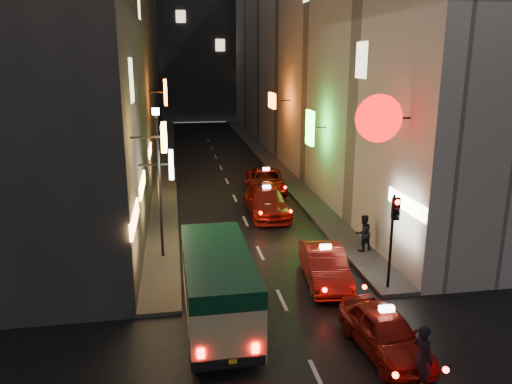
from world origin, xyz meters
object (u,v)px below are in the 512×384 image
minibus (218,280)px  lamp_post (159,174)px  traffic_light (394,222)px  pedestrian_crossing (423,353)px  taxi_near (385,328)px

minibus → lamp_post: size_ratio=0.93×
traffic_light → lamp_post: 9.42m
minibus → pedestrian_crossing: minibus is taller
taxi_near → traffic_light: 4.45m
minibus → lamp_post: bearing=107.5°
traffic_light → lamp_post: size_ratio=0.56×
minibus → traffic_light: size_ratio=1.66×
pedestrian_crossing → traffic_light: bearing=-33.0°
traffic_light → lamp_post: (-8.20, 4.53, 1.04)m
taxi_near → lamp_post: lamp_post is taller
pedestrian_crossing → traffic_light: 5.78m
minibus → traffic_light: 6.59m
lamp_post → pedestrian_crossing: bearing=-55.8°
pedestrian_crossing → traffic_light: (1.51, 5.33, 1.67)m
pedestrian_crossing → minibus: bearing=33.2°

